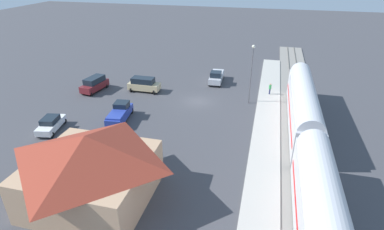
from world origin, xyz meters
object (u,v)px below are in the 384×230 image
object	(u,v)px
pedestrian_on_platform	(270,88)
light_pole_near_platform	(252,68)
suv_maroon	(95,84)
sedan_white	(51,124)
pickup_silver	(216,76)
pickup_blue	(120,113)
station_building	(90,167)
passenger_train	(324,230)
suv_tan	(144,84)

from	to	relation	value
pedestrian_on_platform	light_pole_near_platform	distance (m)	5.94
suv_maroon	sedan_white	bearing A→B (deg)	96.54
pedestrian_on_platform	sedan_white	bearing A→B (deg)	34.48
pickup_silver	pickup_blue	distance (m)	19.18
station_building	light_pole_near_platform	world-z (taller)	light_pole_near_platform
passenger_train	suv_maroon	size ratio (longest dim) A/B	11.67
pedestrian_on_platform	pickup_silver	size ratio (longest dim) A/B	0.31
pickup_silver	suv_maroon	size ratio (longest dim) A/B	1.07
passenger_train	pickup_blue	world-z (taller)	passenger_train
pickup_blue	sedan_white	bearing A→B (deg)	32.94
pickup_silver	suv_maroon	xyz separation A→B (m)	(17.84, 8.42, 0.12)
suv_tan	light_pole_near_platform	xyz separation A→B (m)	(-16.32, 0.52, 4.10)
passenger_train	pickup_blue	distance (m)	27.36
pedestrian_on_platform	pickup_blue	size ratio (longest dim) A/B	0.31
pickup_silver	sedan_white	distance (m)	26.71
sedan_white	suv_tan	distance (m)	15.66
passenger_train	pickup_blue	bearing A→B (deg)	-35.09
sedan_white	suv_maroon	distance (m)	12.76
passenger_train	station_building	distance (m)	18.10
pedestrian_on_platform	light_pole_near_platform	size ratio (longest dim) A/B	0.20
pedestrian_on_platform	suv_maroon	bearing A→B (deg)	9.87
pedestrian_on_platform	pickup_silver	distance (m)	9.61
pickup_blue	suv_maroon	xyz separation A→B (m)	(8.32, -8.23, 0.12)
passenger_train	light_pole_near_platform	world-z (taller)	light_pole_near_platform
passenger_train	pickup_silver	xyz separation A→B (m)	(12.82, -32.34, -1.83)
pickup_silver	suv_maroon	bearing A→B (deg)	25.28
pickup_blue	suv_tan	xyz separation A→B (m)	(0.78, -9.98, 0.12)
pickup_blue	light_pole_near_platform	world-z (taller)	light_pole_near_platform
pickup_silver	suv_tan	distance (m)	12.27
pickup_blue	suv_maroon	distance (m)	11.70
passenger_train	sedan_white	size ratio (longest dim) A/B	12.55
sedan_white	suv_maroon	world-z (taller)	suv_maroon
pickup_blue	suv_tan	distance (m)	10.01
station_building	light_pole_near_platform	xyz separation A→B (m)	(-11.20, -23.26, 2.02)
light_pole_near_platform	station_building	bearing A→B (deg)	64.29
sedan_white	pickup_silver	bearing A→B (deg)	-127.83
pedestrian_on_platform	pickup_blue	distance (m)	22.41
passenger_train	pedestrian_on_platform	world-z (taller)	passenger_train
station_building	pickup_silver	bearing A→B (deg)	-99.65
pedestrian_on_platform	pickup_silver	xyz separation A→B (m)	(8.83, -3.78, -0.25)
pickup_silver	suv_tan	xyz separation A→B (m)	(10.29, 6.67, 0.12)
sedan_white	suv_tan	xyz separation A→B (m)	(-6.09, -14.43, 0.27)
passenger_train	pickup_silver	size ratio (longest dim) A/B	10.91
pickup_silver	suv_tan	bearing A→B (deg)	32.95
pedestrian_on_platform	sedan_white	size ratio (longest dim) A/B	0.36
suv_tan	suv_maroon	distance (m)	7.74
passenger_train	suv_tan	size ratio (longest dim) A/B	12.19
pedestrian_on_platform	sedan_white	world-z (taller)	pedestrian_on_platform
suv_maroon	pickup_blue	bearing A→B (deg)	135.33
pedestrian_on_platform	pickup_silver	bearing A→B (deg)	-23.18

